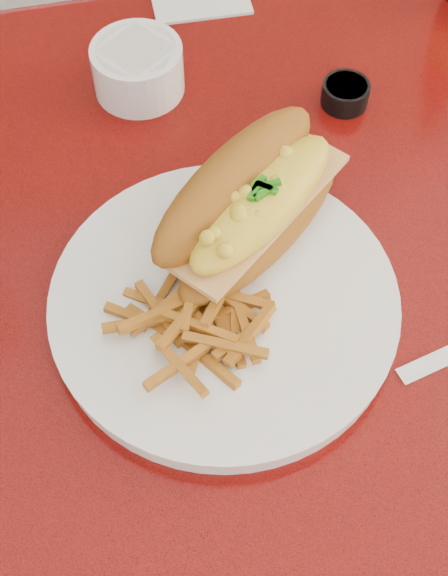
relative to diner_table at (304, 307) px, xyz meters
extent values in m
plane|color=silver|center=(0.00, 0.00, -0.61)|extent=(8.00, 8.00, 0.00)
cube|color=#BB100C|center=(0.00, 0.00, 0.14)|extent=(1.20, 0.80, 0.04)
cylinder|color=silver|center=(0.00, 0.00, -0.24)|extent=(0.09, 0.09, 0.72)
cylinder|color=silver|center=(0.00, 0.00, -0.59)|extent=(0.52, 0.52, 0.03)
cube|color=maroon|center=(0.00, 0.78, -0.38)|extent=(1.20, 0.50, 0.45)
cylinder|color=white|center=(-0.11, -0.08, 0.17)|extent=(0.32, 0.32, 0.02)
cylinder|color=white|center=(-0.11, -0.08, 0.18)|extent=(0.33, 0.33, 0.00)
ellipsoid|color=#9B5B19|center=(-0.06, -0.02, 0.20)|extent=(0.22, 0.20, 0.04)
cube|color=#E1AB65|center=(-0.06, -0.02, 0.22)|extent=(0.19, 0.17, 0.01)
ellipsoid|color=yellow|center=(-0.06, -0.02, 0.23)|extent=(0.19, 0.17, 0.04)
ellipsoid|color=#9B5B19|center=(-0.08, 0.00, 0.24)|extent=(0.22, 0.20, 0.09)
cube|color=#BCBBC0|center=(-0.04, -0.08, 0.18)|extent=(0.01, 0.11, 0.00)
cube|color=#BCBBC0|center=(-0.04, -0.02, 0.18)|extent=(0.02, 0.03, 0.00)
cylinder|color=white|center=(-0.14, 0.22, 0.19)|extent=(0.12, 0.12, 0.05)
cylinder|color=black|center=(-0.14, 0.22, 0.21)|extent=(0.10, 0.10, 0.01)
cylinder|color=black|center=(0.07, 0.15, 0.17)|extent=(0.06, 0.06, 0.03)
cylinder|color=#F28558|center=(0.07, 0.15, 0.18)|extent=(0.05, 0.05, 0.01)
camera|label=1|loc=(-0.19, -0.45, 0.79)|focal=50.00mm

